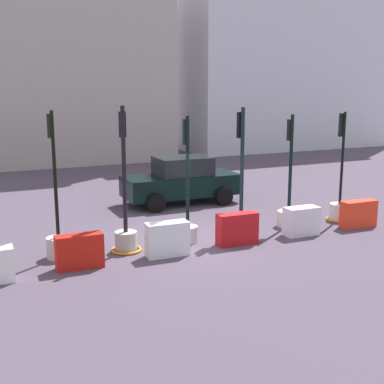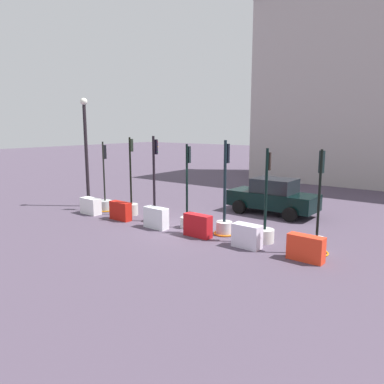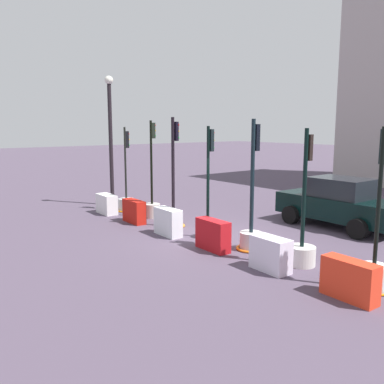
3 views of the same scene
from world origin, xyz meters
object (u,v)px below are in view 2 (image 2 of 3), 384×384
construction_barrier_1 (121,211)px  traffic_light_5 (265,227)px  car_black_sedan (273,197)px  street_lamp_post (86,144)px  construction_barrier_3 (198,226)px  construction_barrier_4 (247,236)px  traffic_light_1 (131,202)px  traffic_light_3 (187,211)px  traffic_light_2 (155,207)px  construction_barrier_2 (156,218)px  traffic_light_0 (105,201)px  construction_barrier_5 (306,248)px  traffic_light_4 (224,218)px  traffic_light_6 (317,238)px  construction_barrier_0 (91,206)px

construction_barrier_1 → traffic_light_5: bearing=8.2°
car_black_sedan → street_lamp_post: bearing=-153.4°
construction_barrier_3 → construction_barrier_4: 2.14m
traffic_light_1 → construction_barrier_4: traffic_light_1 is taller
traffic_light_3 → construction_barrier_4: 3.37m
traffic_light_2 → construction_barrier_4: size_ratio=3.68×
construction_barrier_1 → construction_barrier_2: 2.23m
traffic_light_0 → traffic_light_3: (5.25, -0.02, 0.21)m
traffic_light_5 → construction_barrier_4: bearing=-103.1°
traffic_light_3 → traffic_light_5: size_ratio=1.01×
traffic_light_2 → construction_barrier_5: size_ratio=3.26×
traffic_light_0 → construction_barrier_4: bearing=-5.4°
traffic_light_0 → construction_barrier_3: traffic_light_0 is taller
construction_barrier_4 → car_black_sedan: bearing=106.1°
car_black_sedan → street_lamp_post: size_ratio=0.76×
traffic_light_3 → construction_barrier_1: (-3.18, -0.82, -0.27)m
construction_barrier_1 → construction_barrier_3: size_ratio=0.98×
traffic_light_4 → traffic_light_0: bearing=-179.3°
traffic_light_2 → traffic_light_6: (7.21, 0.13, -0.11)m
traffic_light_6 → traffic_light_5: bearing=178.0°
traffic_light_0 → traffic_light_2: traffic_light_2 is taller
traffic_light_6 → construction_barrier_4: (-2.14, -0.86, -0.12)m
construction_barrier_2 → traffic_light_6: bearing=8.4°
traffic_light_4 → traffic_light_6: bearing=-0.5°
traffic_light_5 → construction_barrier_2: 4.56m
traffic_light_2 → construction_barrier_2: size_ratio=3.39×
construction_barrier_1 → construction_barrier_3: 4.32m
construction_barrier_2 → car_black_sedan: 5.97m
traffic_light_2 → construction_barrier_3: (2.93, -0.73, -0.21)m
traffic_light_2 → traffic_light_5: bearing=2.1°
construction_barrier_0 → construction_barrier_1: bearing=2.2°
traffic_light_2 → construction_barrier_3: 3.02m
traffic_light_3 → car_black_sedan: (1.77, 4.43, 0.16)m
construction_barrier_1 → construction_barrier_4: size_ratio=1.10×
construction_barrier_4 → construction_barrier_5: 2.12m
traffic_light_1 → traffic_light_6: traffic_light_1 is taller
street_lamp_post → construction_barrier_3: bearing=-6.7°
construction_barrier_3 → construction_barrier_5: (4.25, -0.04, -0.02)m
construction_barrier_3 → car_black_sedan: size_ratio=0.27×
traffic_light_5 → construction_barrier_2: (-4.44, -1.01, -0.12)m
traffic_light_3 → construction_barrier_4: size_ratio=3.39×
traffic_light_2 → construction_barrier_2: (0.84, -0.82, -0.21)m
traffic_light_1 → construction_barrier_3: 4.72m
construction_barrier_2 → car_black_sedan: (2.73, 5.29, 0.41)m
traffic_light_4 → car_black_sedan: traffic_light_4 is taller
construction_barrier_4 → construction_barrier_2: bearing=-178.9°
construction_barrier_0 → construction_barrier_1: (2.03, 0.08, 0.03)m
construction_barrier_3 → car_black_sedan: bearing=83.0°
traffic_light_2 → traffic_light_4: size_ratio=1.03×
construction_barrier_4 → traffic_light_5: bearing=76.9°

